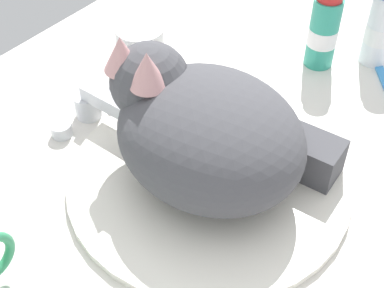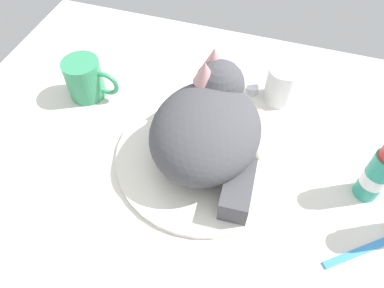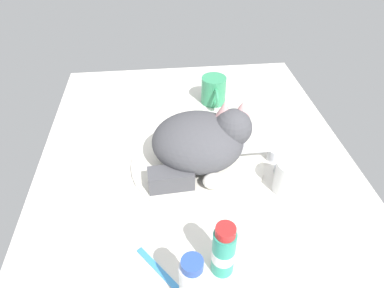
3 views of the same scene
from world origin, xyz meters
The scene contains 9 objects.
ground_plane centered at (0.00, 0.00, -1.50)cm, with size 110.00×82.50×3.00cm, color silver.
sink_basin centered at (0.00, 0.00, 0.52)cm, with size 34.09×34.09×1.04cm, color white.
faucet centered at (0.00, 18.65, 2.45)cm, with size 12.80×11.49×5.42cm.
cat centered at (0.29, 1.09, 8.03)cm, with size 22.74×26.46×16.30cm.
coffee_mug centered at (-29.35, 8.77, 4.42)cm, with size 12.04×7.87×8.84cm.
rinse_cup centered at (11.00, 20.20, 4.18)cm, with size 6.80×6.80×8.35cm.
toothpaste_bottle centered at (29.86, 1.22, 5.86)cm, with size 4.39×4.39×12.62cm.
mouthwash_bottle centered at (35.60, -5.18, 5.96)cm, with size 4.41×4.41×12.83cm.
toothbrush centered at (31.11, -9.28, 0.51)cm, with size 13.32×10.78×1.60cm.
Camera 3 is at (64.49, -8.30, 60.27)cm, focal length 31.75 mm.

